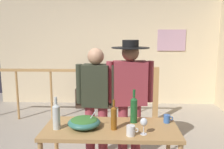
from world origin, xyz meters
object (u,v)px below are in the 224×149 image
object	(u,v)px
flat_screen_tv	(95,77)
person_standing_right	(130,90)
wine_bottle_amber	(114,117)
framed_picture	(171,40)
wine_bottle_green	(134,109)
person_standing_left	(96,97)
salad_bowl	(84,122)
stair_railing	(95,87)
mug_white	(131,131)
mug_blue	(167,119)
wine_glass	(144,123)
serving_table	(111,134)
wine_bottle_clear	(56,116)
tv_console	(95,97)

from	to	relation	value
flat_screen_tv	person_standing_right	world-z (taller)	person_standing_right
person_standing_right	wine_bottle_amber	bearing A→B (deg)	68.05
framed_picture	wine_bottle_green	bearing A→B (deg)	-108.03
person_standing_left	wine_bottle_amber	bearing A→B (deg)	116.94
flat_screen_tv	salad_bowl	distance (m)	3.12
framed_picture	stair_railing	xyz separation A→B (m)	(-1.72, -1.23, -0.88)
mug_white	person_standing_right	distance (m)	0.88
wine_bottle_amber	mug_blue	distance (m)	0.65
wine_glass	mug_blue	world-z (taller)	wine_glass
serving_table	mug_white	xyz separation A→B (m)	(0.21, -0.21, 0.13)
mug_blue	wine_bottle_green	bearing A→B (deg)	-179.00
mug_blue	salad_bowl	bearing A→B (deg)	-169.08
mug_blue	person_standing_right	world-z (taller)	person_standing_right
mug_blue	mug_white	world-z (taller)	mug_white
person_standing_left	wine_bottle_clear	bearing A→B (deg)	70.22
wine_bottle_amber	mug_white	xyz separation A→B (m)	(0.17, -0.15, -0.08)
flat_screen_tv	serving_table	bearing A→B (deg)	-80.65
flat_screen_tv	wine_bottle_clear	world-z (taller)	wine_bottle_clear
wine_bottle_clear	wine_bottle_amber	bearing A→B (deg)	0.82
framed_picture	flat_screen_tv	xyz separation A→B (m)	(-1.83, -0.32, -0.85)
mug_blue	person_standing_left	xyz separation A→B (m)	(-0.86, 0.48, 0.12)
framed_picture	salad_bowl	bearing A→B (deg)	-115.06
wine_bottle_clear	mug_blue	xyz separation A→B (m)	(1.21, 0.23, -0.10)
flat_screen_tv	serving_table	xyz separation A→B (m)	(0.51, -3.10, -0.07)
wine_bottle_clear	framed_picture	bearing A→B (deg)	61.49
stair_railing	salad_bowl	bearing A→B (deg)	-87.09
serving_table	wine_bottle_amber	distance (m)	0.22
wine_bottle_clear	serving_table	bearing A→B (deg)	6.76
person_standing_left	person_standing_right	world-z (taller)	person_standing_right
framed_picture	salad_bowl	world-z (taller)	framed_picture
mug_white	person_standing_left	xyz separation A→B (m)	(-0.43, 0.85, 0.11)
flat_screen_tv	wine_bottle_amber	xyz separation A→B (m)	(0.54, -3.16, 0.14)
serving_table	person_standing_right	xyz separation A→B (m)	(0.23, 0.64, 0.34)
flat_screen_tv	salad_bowl	bearing A→B (deg)	-85.95
person_standing_left	wine_bottle_green	bearing A→B (deg)	141.25
wine_bottle_amber	wine_bottle_clear	size ratio (longest dim) A/B	0.93
framed_picture	wine_glass	distance (m)	3.80
tv_console	wine_bottle_clear	size ratio (longest dim) A/B	2.57
framed_picture	mug_white	distance (m)	3.88
mug_blue	person_standing_right	bearing A→B (deg)	130.43
person_standing_right	wine_bottle_clear	bearing A→B (deg)	34.87
stair_railing	wine_glass	distance (m)	2.49
serving_table	framed_picture	bearing A→B (deg)	68.92
framed_picture	mug_blue	xyz separation A→B (m)	(-0.68, -3.26, -0.79)
wine_bottle_green	mug_blue	size ratio (longest dim) A/B	3.56
wine_bottle_amber	wine_bottle_green	bearing A→B (deg)	43.80
wine_bottle_amber	serving_table	bearing A→B (deg)	119.47
tv_console	serving_table	xyz separation A→B (m)	(0.51, -3.13, 0.44)
person_standing_right	wine_bottle_green	bearing A→B (deg)	86.87
stair_railing	salad_bowl	size ratio (longest dim) A/B	10.14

